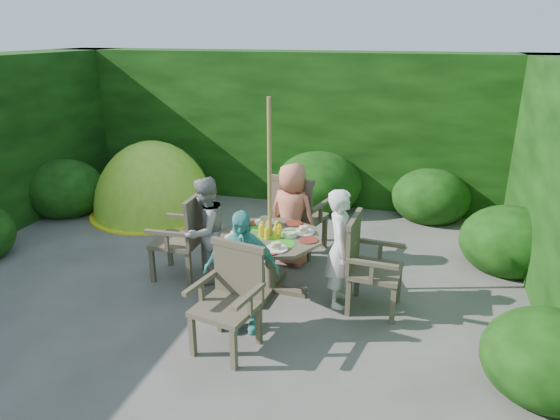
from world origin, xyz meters
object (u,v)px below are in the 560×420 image
(garden_chair_front, at_px, (230,297))
(child_front, at_px, (241,271))
(garden_chair_back, at_px, (298,214))
(patio_table, at_px, (270,244))
(garden_chair_right, at_px, (368,263))
(child_left, at_px, (205,231))
(child_back, at_px, (292,214))
(parasol_pole, at_px, (270,200))
(dome_tent, at_px, (155,212))
(child_right, at_px, (341,248))
(garden_chair_left, at_px, (184,235))

(garden_chair_front, height_order, child_front, child_front)
(garden_chair_back, bearing_deg, patio_table, 101.75)
(garden_chair_right, height_order, child_left, child_left)
(garden_chair_front, distance_m, child_back, 1.90)
(patio_table, relative_size, garden_chair_back, 1.18)
(patio_table, xyz_separation_m, parasol_pole, (-0.00, -0.00, 0.52))
(child_back, relative_size, dome_tent, 0.55)
(child_right, bearing_deg, garden_chair_left, 81.03)
(child_front, bearing_deg, garden_chair_back, 71.94)
(child_front, relative_size, dome_tent, 0.52)
(garden_chair_left, height_order, garden_chair_front, garden_chair_left)
(garden_chair_right, xyz_separation_m, garden_chair_left, (-2.18, 0.12, 0.01))
(child_right, bearing_deg, child_front, 126.28)
(garden_chair_right, height_order, garden_chair_left, garden_chair_left)
(patio_table, bearing_deg, child_right, -3.11)
(garden_chair_front, xyz_separation_m, child_front, (0.00, 0.30, 0.12))
(garden_chair_back, xyz_separation_m, dome_tent, (-2.65, 0.90, -0.56))
(garden_chair_right, height_order, garden_chair_back, garden_chair_back)
(garden_chair_right, relative_size, garden_chair_left, 0.98)
(child_right, bearing_deg, garden_chair_back, 28.19)
(garden_chair_left, distance_m, garden_chair_front, 1.56)
(garden_chair_right, distance_m, dome_tent, 4.26)
(garden_chair_back, height_order, child_back, child_back)
(parasol_pole, xyz_separation_m, child_left, (-0.80, 0.04, -0.46))
(parasol_pole, height_order, child_back, parasol_pole)
(parasol_pole, xyz_separation_m, garden_chair_left, (-1.09, 0.07, -0.56))
(garden_chair_left, xyz_separation_m, garden_chair_back, (1.13, 1.02, 0.03))
(garden_chair_left, distance_m, garden_chair_back, 1.52)
(garden_chair_back, bearing_deg, dome_tent, -5.16)
(child_front, bearing_deg, garden_chair_left, 124.89)
(patio_table, relative_size, garden_chair_left, 1.24)
(patio_table, relative_size, parasol_pole, 0.57)
(child_right, bearing_deg, dome_tent, 53.49)
(garden_chair_front, xyz_separation_m, child_back, (0.09, 1.89, 0.15))
(garden_chair_right, bearing_deg, child_back, 54.42)
(patio_table, height_order, child_left, child_left)
(garden_chair_left, bearing_deg, child_back, 120.69)
(garden_chair_front, xyz_separation_m, child_left, (-0.75, 1.14, 0.13))
(child_back, bearing_deg, child_front, 103.83)
(garden_chair_back, xyz_separation_m, child_left, (-0.84, -1.04, 0.07))
(child_left, bearing_deg, parasol_pole, 101.13)
(patio_table, height_order, child_front, child_front)
(patio_table, relative_size, garden_chair_front, 1.30)
(parasol_pole, xyz_separation_m, garden_chair_back, (0.04, 1.09, -0.54))
(child_back, height_order, child_front, child_back)
(child_right, relative_size, child_front, 1.04)
(patio_table, bearing_deg, garden_chair_left, 176.57)
(garden_chair_right, bearing_deg, garden_chair_left, 90.42)
(garden_chair_back, bearing_deg, garden_chair_left, 55.78)
(parasol_pole, xyz_separation_m, garden_chair_right, (1.09, -0.06, -0.57))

